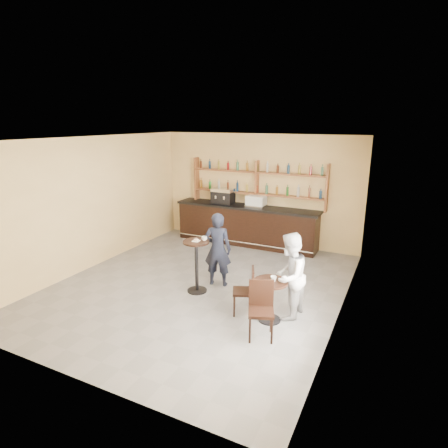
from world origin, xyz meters
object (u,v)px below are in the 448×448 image
at_px(pastry_case, 256,201).
at_px(man_main, 218,249).
at_px(bar_counter, 246,225).
at_px(espresso_machine, 223,196).
at_px(patron_second, 289,276).
at_px(cafe_table, 270,301).
at_px(chair_west, 243,291).
at_px(chair_south, 261,311).
at_px(pedestal_table, 197,266).

relative_size(pastry_case, man_main, 0.33).
distance_m(bar_counter, espresso_machine, 1.11).
relative_size(pastry_case, patron_second, 0.33).
distance_m(cafe_table, chair_west, 0.56).
xyz_separation_m(espresso_machine, cafe_table, (2.87, -3.90, -0.99)).
bearing_deg(chair_south, patron_second, 55.59).
relative_size(espresso_machine, chair_south, 0.65).
bearing_deg(cafe_table, man_main, 147.89).
xyz_separation_m(pedestal_table, man_main, (0.24, 0.51, 0.26)).
relative_size(bar_counter, chair_west, 4.72).
height_order(chair_west, chair_south, chair_south).
xyz_separation_m(cafe_table, chair_south, (0.05, -0.60, 0.10)).
relative_size(bar_counter, pastry_case, 7.89).
bearing_deg(bar_counter, man_main, -79.55).
distance_m(chair_west, patron_second, 0.91).
relative_size(bar_counter, chair_south, 4.38).
distance_m(espresso_machine, pedestal_table, 3.68).
bearing_deg(patron_second, espresso_machine, -133.42).
distance_m(pedestal_table, chair_west, 1.33).
height_order(bar_counter, pastry_case, pastry_case).
height_order(man_main, patron_second, man_main).
relative_size(cafe_table, chair_south, 0.80).
xyz_separation_m(chair_west, chair_south, (0.60, -0.65, 0.04)).
bearing_deg(pastry_case, chair_west, -74.99).
height_order(bar_counter, chair_south, bar_counter).
bearing_deg(espresso_machine, pastry_case, 0.09).
relative_size(espresso_machine, pedestal_table, 0.56).
distance_m(cafe_table, patron_second, 0.57).
relative_size(cafe_table, chair_west, 0.87).
relative_size(pedestal_table, chair_west, 1.26).
height_order(pastry_case, chair_south, pastry_case).
distance_m(pastry_case, patron_second, 4.19).
distance_m(bar_counter, chair_west, 4.16).
xyz_separation_m(pastry_case, man_main, (0.24, -2.92, -0.49)).
relative_size(chair_west, chair_south, 0.93).
height_order(cafe_table, patron_second, patron_second).
bearing_deg(chair_west, pastry_case, 174.81).
distance_m(pastry_case, man_main, 2.97).
height_order(espresso_machine, chair_west, espresso_machine).
height_order(bar_counter, man_main, man_main).
bearing_deg(man_main, patron_second, 144.91).
xyz_separation_m(pastry_case, chair_south, (1.86, -4.50, -0.83)).
height_order(espresso_machine, cafe_table, espresso_machine).
distance_m(bar_counter, man_main, 2.98).
height_order(pastry_case, man_main, man_main).
bearing_deg(pedestal_table, cafe_table, -14.69).
bearing_deg(man_main, bar_counter, -93.80).
bearing_deg(cafe_table, chair_west, 174.81).
relative_size(espresso_machine, cafe_table, 0.81).
bearing_deg(espresso_machine, cafe_table, -53.59).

